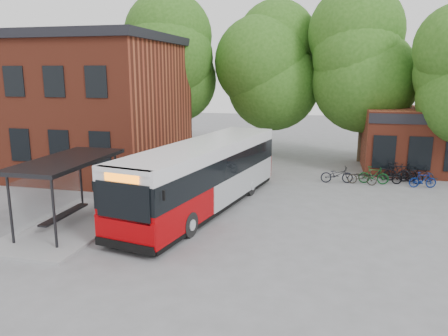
% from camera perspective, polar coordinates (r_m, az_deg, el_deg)
% --- Properties ---
extents(ground, '(100.00, 100.00, 0.00)m').
position_cam_1_polar(ground, '(18.32, -5.47, -7.69)').
color(ground, slate).
extents(station_building, '(18.40, 10.40, 8.50)m').
position_cam_1_polar(station_building, '(31.47, -23.16, 7.74)').
color(station_building, maroon).
rests_on(station_building, ground).
extents(bus_shelter, '(3.60, 7.00, 2.90)m').
position_cam_1_polar(bus_shelter, '(18.96, -19.56, -3.07)').
color(bus_shelter, '#232326').
rests_on(bus_shelter, ground).
extents(bike_rail, '(5.20, 0.10, 0.38)m').
position_cam_1_polar(bike_rail, '(27.18, 20.75, -1.34)').
color(bike_rail, '#232326').
rests_on(bike_rail, ground).
extents(tree_0, '(7.92, 7.92, 11.00)m').
position_cam_1_polar(tree_0, '(34.30, -6.52, 11.05)').
color(tree_0, '#2A5817').
rests_on(tree_0, ground).
extents(tree_1, '(7.92, 7.92, 10.40)m').
position_cam_1_polar(tree_1, '(33.59, 5.59, 10.53)').
color(tree_1, '#2A5817').
rests_on(tree_1, ground).
extents(tree_2, '(7.92, 7.92, 11.00)m').
position_cam_1_polar(tree_2, '(32.33, 17.93, 10.46)').
color(tree_2, '#2A5817').
rests_on(tree_2, ground).
extents(city_bus, '(4.92, 12.53, 3.11)m').
position_cam_1_polar(city_bus, '(20.28, -2.61, -1.06)').
color(city_bus, '#9F0105').
rests_on(city_bus, ground).
extents(bicycle_0, '(1.93, 0.95, 0.97)m').
position_cam_1_polar(bicycle_0, '(26.03, 14.52, -0.84)').
color(bicycle_0, black).
rests_on(bicycle_0, ground).
extents(bicycle_1, '(1.71, 0.61, 1.01)m').
position_cam_1_polar(bicycle_1, '(26.40, 18.95, -0.89)').
color(bicycle_1, '#0D3F17').
rests_on(bicycle_1, ground).
extents(bicycle_2, '(1.72, 0.91, 0.86)m').
position_cam_1_polar(bicycle_2, '(26.05, 17.59, -1.14)').
color(bicycle_2, '#2D2921').
rests_on(bicycle_2, ground).
extents(bicycle_3, '(1.87, 0.92, 1.08)m').
position_cam_1_polar(bicycle_3, '(27.60, 21.35, -0.44)').
color(bicycle_3, black).
rests_on(bicycle_3, ground).
extents(bicycle_4, '(1.89, 0.97, 0.95)m').
position_cam_1_polar(bicycle_4, '(26.99, 22.86, -0.99)').
color(bicycle_4, black).
rests_on(bicycle_4, ground).
extents(bicycle_5, '(1.88, 0.66, 1.11)m').
position_cam_1_polar(bicycle_5, '(27.55, 22.06, -0.49)').
color(bicycle_5, black).
rests_on(bicycle_5, ground).
extents(bicycle_6, '(1.80, 0.90, 0.90)m').
position_cam_1_polar(bicycle_6, '(28.06, 23.99, -0.65)').
color(bicycle_6, black).
rests_on(bicycle_6, ground).
extents(bicycle_7, '(1.53, 0.66, 0.89)m').
position_cam_1_polar(bicycle_7, '(26.52, 24.52, -1.43)').
color(bicycle_7, navy).
rests_on(bicycle_7, ground).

